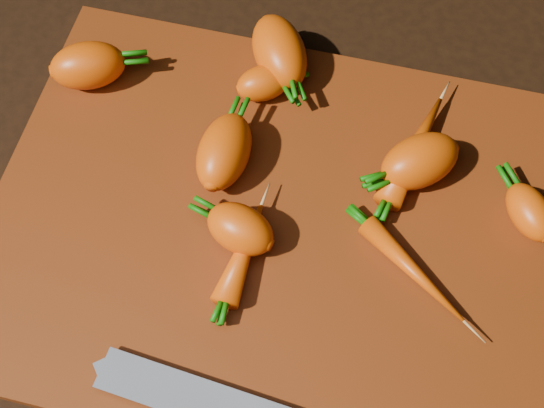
# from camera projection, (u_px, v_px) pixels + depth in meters

# --- Properties ---
(ground) EXTENTS (2.00, 2.00, 0.01)m
(ground) POSITION_uv_depth(u_px,v_px,m) (269.00, 231.00, 0.69)
(ground) COLOR black
(cutting_board) EXTENTS (0.50, 0.40, 0.01)m
(cutting_board) POSITION_uv_depth(u_px,v_px,m) (269.00, 226.00, 0.68)
(cutting_board) COLOR #62260A
(cutting_board) RESTS_ON ground
(carrot_0) EXTENTS (0.08, 0.07, 0.05)m
(carrot_0) POSITION_uv_depth(u_px,v_px,m) (88.00, 66.00, 0.73)
(carrot_0) COLOR #E6520B
(carrot_0) RESTS_ON cutting_board
(carrot_1) EXTENTS (0.07, 0.06, 0.04)m
(carrot_1) POSITION_uv_depth(u_px,v_px,m) (240.00, 229.00, 0.65)
(carrot_1) COLOR #E6520B
(carrot_1) RESTS_ON cutting_board
(carrot_2) EXTENTS (0.09, 0.10, 0.05)m
(carrot_2) POSITION_uv_depth(u_px,v_px,m) (279.00, 52.00, 0.73)
(carrot_2) COLOR #E6520B
(carrot_2) RESTS_ON cutting_board
(carrot_3) EXTENTS (0.05, 0.08, 0.05)m
(carrot_3) POSITION_uv_depth(u_px,v_px,m) (224.00, 152.00, 0.68)
(carrot_3) COLOR #E6520B
(carrot_3) RESTS_ON cutting_board
(carrot_4) EXTENTS (0.09, 0.08, 0.05)m
(carrot_4) POSITION_uv_depth(u_px,v_px,m) (420.00, 161.00, 0.67)
(carrot_4) COLOR #E6520B
(carrot_4) RESTS_ON cutting_board
(carrot_5) EXTENTS (0.06, 0.06, 0.03)m
(carrot_5) POSITION_uv_depth(u_px,v_px,m) (263.00, 83.00, 0.72)
(carrot_5) COLOR #E6520B
(carrot_5) RESTS_ON cutting_board
(carrot_6) EXTENTS (0.06, 0.07, 0.03)m
(carrot_6) POSITION_uv_depth(u_px,v_px,m) (530.00, 212.00, 0.66)
(carrot_6) COLOR #E6520B
(carrot_6) RESTS_ON cutting_board
(carrot_7) EXTENTS (0.06, 0.13, 0.03)m
(carrot_7) POSITION_uv_depth(u_px,v_px,m) (415.00, 149.00, 0.69)
(carrot_7) COLOR #E6520B
(carrot_7) RESTS_ON cutting_board
(carrot_8) EXTENTS (0.11, 0.08, 0.02)m
(carrot_8) POSITION_uv_depth(u_px,v_px,m) (413.00, 271.00, 0.64)
(carrot_8) COLOR #E6520B
(carrot_8) RESTS_ON cutting_board
(carrot_9) EXTENTS (0.03, 0.10, 0.02)m
(carrot_9) POSITION_uv_depth(u_px,v_px,m) (243.00, 253.00, 0.65)
(carrot_9) COLOR #E6520B
(carrot_9) RESTS_ON cutting_board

